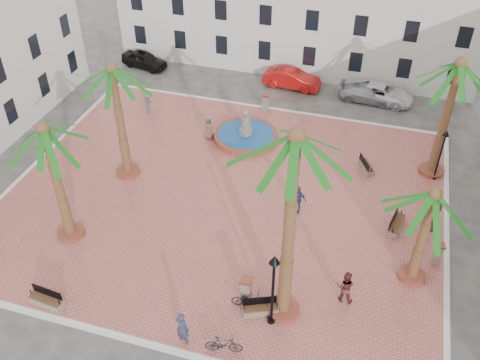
{
  "coord_description": "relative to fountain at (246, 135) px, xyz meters",
  "views": [
    {
      "loc": [
        8.19,
        -23.71,
        21.04
      ],
      "look_at": [
        1.0,
        0.0,
        1.6
      ],
      "focal_mm": 40.0,
      "sensor_mm": 36.0,
      "label": 1
    }
  ],
  "objects": [
    {
      "name": "pedestrian_east",
      "position": [
        12.66,
        -5.74,
        0.64
      ],
      "size": [
        0.97,
        1.86,
        1.92
      ],
      "primitive_type": "imported",
      "rotation": [
        0.0,
        0.0,
        -1.81
      ],
      "color": "#6E6152",
      "rests_on": "plaza"
    },
    {
      "name": "palm_e",
      "position": [
        11.76,
        -9.78,
        4.47
      ],
      "size": [
        4.65,
        4.65,
        5.83
      ],
      "color": "#9A4430",
      "rests_on": "plaza"
    },
    {
      "name": "bollard_e",
      "position": [
        12.93,
        -8.44,
        0.38
      ],
      "size": [
        0.56,
        0.56,
        1.34
      ],
      "rotation": [
        0.0,
        0.0,
        0.19
      ],
      "color": "gray",
      "rests_on": "plaza"
    },
    {
      "name": "cyclist_a",
      "position": [
        1.98,
        -16.8,
        0.64
      ],
      "size": [
        0.8,
        0.64,
        1.92
      ],
      "primitive_type": "imported",
      "rotation": [
        0.0,
        0.0,
        2.84
      ],
      "color": "#2F334A",
      "rests_on": "plaza"
    },
    {
      "name": "car_white",
      "position": [
        8.6,
        8.44,
        0.22
      ],
      "size": [
        5.23,
        3.07,
        1.37
      ],
      "primitive_type": "imported",
      "rotation": [
        0.0,
        0.0,
        1.4
      ],
      "color": "white",
      "rests_on": "ground"
    },
    {
      "name": "palm_ne",
      "position": [
        12.57,
        -0.2,
        6.44
      ],
      "size": [
        5.27,
        5.27,
        7.99
      ],
      "color": "#9A4430",
      "rests_on": "plaza"
    },
    {
      "name": "pedestrian_fountain_b",
      "position": [
        5.03,
        -6.5,
        0.6
      ],
      "size": [
        1.11,
        0.57,
        1.82
      ],
      "primitive_type": "imported",
      "rotation": [
        0.0,
        0.0,
        -0.12
      ],
      "color": "#2E3957",
      "rests_on": "plaza"
    },
    {
      "name": "kerb_n",
      "position": [
        0.53,
        4.6,
        -0.39
      ],
      "size": [
        26.3,
        0.3,
        0.16
      ],
      "primitive_type": "cube",
      "color": "silver",
      "rests_on": "ground"
    },
    {
      "name": "bicycle_a",
      "position": [
        4.28,
        -14.02,
        0.13
      ],
      "size": [
        1.79,
        0.87,
        0.9
      ],
      "primitive_type": "imported",
      "rotation": [
        0.0,
        0.0,
        1.74
      ],
      "color": "black",
      "rests_on": "plaza"
    },
    {
      "name": "palm_s",
      "position": [
        5.94,
        -13.82,
        8.78
      ],
      "size": [
        5.22,
        5.22,
        10.44
      ],
      "color": "#9A4430",
      "rests_on": "plaza"
    },
    {
      "name": "fountain",
      "position": [
        0.0,
        0.0,
        0.0
      ],
      "size": [
        4.49,
        4.49,
        2.32
      ],
      "color": "#9A4430",
      "rests_on": "plaza"
    },
    {
      "name": "bollard_se",
      "position": [
        4.07,
        -13.77,
        0.49
      ],
      "size": [
        0.58,
        0.58,
        1.56
      ],
      "rotation": [
        0.0,
        0.0,
        -0.04
      ],
      "color": "gray",
      "rests_on": "plaza"
    },
    {
      "name": "cyclist_b",
      "position": [
        8.62,
        -12.29,
        0.63
      ],
      "size": [
        0.96,
        0.77,
        1.88
      ],
      "primitive_type": "imported",
      "rotation": [
        0.0,
        0.0,
        3.08
      ],
      "color": "#5D2727",
      "rests_on": "plaza"
    },
    {
      "name": "lamppost_s",
      "position": [
        5.54,
        -14.58,
        2.68
      ],
      "size": [
        0.48,
        0.48,
        4.43
      ],
      "color": "black",
      "rests_on": "plaza"
    },
    {
      "name": "car_silver",
      "position": [
        7.48,
        8.13,
        0.16
      ],
      "size": [
        4.43,
        2.0,
        1.26
      ],
      "primitive_type": "imported",
      "rotation": [
        0.0,
        0.0,
        1.52
      ],
      "color": "#A3A3AB",
      "rests_on": "ground"
    },
    {
      "name": "bench_ne",
      "position": [
        8.49,
        -1.19,
        -0.08
      ],
      "size": [
        1.18,
        1.65,
        0.85
      ],
      "rotation": [
        0.0,
        0.0,
        2.06
      ],
      "color": "gray",
      "rests_on": "plaza"
    },
    {
      "name": "pedestrian_fountain_a",
      "position": [
        -2.48,
        -0.67,
        0.56
      ],
      "size": [
        1.0,
        0.85,
        1.75
      ],
      "primitive_type": "imported",
      "rotation": [
        0.0,
        0.0,
        0.4
      ],
      "color": "#9E8262",
      "rests_on": "plaza"
    },
    {
      "name": "kerb_e",
      "position": [
        13.53,
        -6.4,
        -0.39
      ],
      "size": [
        0.3,
        22.3,
        0.16
      ],
      "primitive_type": "cube",
      "color": "silver",
      "rests_on": "ground"
    },
    {
      "name": "kerb_s",
      "position": [
        0.53,
        -17.4,
        -0.39
      ],
      "size": [
        26.3,
        0.3,
        0.16
      ],
      "primitive_type": "cube",
      "color": "silver",
      "rests_on": "ground"
    },
    {
      "name": "plaza",
      "position": [
        0.53,
        -6.4,
        -0.39
      ],
      "size": [
        26.0,
        22.0,
        0.15
      ],
      "primitive_type": "cube",
      "color": "#C26257",
      "rests_on": "ground"
    },
    {
      "name": "car_red",
      "position": [
        1.41,
        8.59,
        0.3
      ],
      "size": [
        4.73,
        1.95,
        1.52
      ],
      "primitive_type": "imported",
      "rotation": [
        0.0,
        0.0,
        1.5
      ],
      "color": "#B41110",
      "rests_on": "ground"
    },
    {
      "name": "bench_se",
      "position": [
        4.93,
        -14.27,
        -0.06
      ],
      "size": [
        1.77,
        1.17,
        0.9
      ],
      "rotation": [
        0.0,
        0.0,
        0.42
      ],
      "color": "gray",
      "rests_on": "plaza"
    },
    {
      "name": "palm_sw",
      "position": [
        -6.65,
        -12.09,
        5.91
      ],
      "size": [
        4.91,
        4.91,
        7.37
      ],
      "color": "#9A4430",
      "rests_on": "plaza"
    },
    {
      "name": "litter_bin",
      "position": [
        5.76,
        -13.54,
        0.01
      ],
      "size": [
        0.34,
        0.34,
        0.66
      ],
      "primitive_type": "cylinder",
      "color": "black",
      "rests_on": "plaza"
    },
    {
      "name": "building_north",
      "position": [
        0.53,
        13.59,
        4.3
      ],
      "size": [
        30.4,
        7.4,
        9.5
      ],
      "color": "silver",
      "rests_on": "ground"
    },
    {
      "name": "palm_nw",
      "position": [
        -6.15,
        -5.94,
        6.22
      ],
      "size": [
        4.84,
        4.84,
        7.68
      ],
      "color": "#9A4430",
      "rests_on": "plaza"
    },
    {
      "name": "bench_e",
      "position": [
        10.73,
        -6.34,
        -0.04
      ],
      "size": [
        0.95,
        1.96,
        0.99
      ],
      "rotation": [
        0.0,
        0.0,
        1.36
      ],
      "color": "gray",
      "rests_on": "plaza"
    },
    {
      "name": "kerb_w",
      "position": [
        -12.47,
        -6.4,
        -0.39
      ],
      "size": [
        0.3,
        22.3,
        0.16
      ],
      "primitive_type": "cube",
      "color": "silver",
      "rests_on": "ground"
    },
    {
      "name": "ground",
      "position": [
        0.53,
        -6.4,
        -0.47
      ],
      "size": [
        120.0,
        120.0,
        0.0
      ],
      "primitive_type": "plane",
      "color": "#56544F",
      "rests_on": "ground"
    },
    {
      "name": "bicycle_b",
      "position": [
        3.92,
        -16.8,
        0.2
      ],
      "size": [
        1.78,
        0.83,
        1.03
      ],
      "primitive_type": "imported",
      "rotation": [
        0.0,
        0.0,
        1.78
      ],
      "color": "black",
      "rests_on": "plaza"
    },
    {
      "name": "pedestrian_north",
      "position": [
        -7.95,
        1.28,
        0.52
      ],
      "size": [
        0.7,
        1.12,
        1.68
      ],
      "primitive_type": "imported",
      "rotation": [
        0.0,
        0.0,
        1.64
      ],
      "color": "#57575D",
      "rests_on": "plaza"
    },
    {
      "name": "lamppost_e",
      "position": [
        12.75,
        -0.87,
        2.12
      ],
      "size": [
        0.39,
        0.39,
        3.6
      ],
      "color": "black",
      "rests_on": "plaza"
    },
    {
      "name": "bollard_n",
      "position": [
        0.4,
        4.0,
        0.43
      ],
      "size": [
        0.56,
        0.56,
        1.43
      ],
      "rotation": [
        0.0,
        0.0,
        -0.1
      ],
      "color": "gray",
      "rests_on": "plaza"
    },
    {
      "name": "car_black",
      "position": [
        -11.66,
        8.48,
        0.24
      ],
      "size": [
        4.37,
        2.48,
        1.4
      ],
      "primitive_type": "imported",
      "rotation": [
        0.0,
        0.0,
        1.36
      ],
      "color": "black",
      "rests_on": "ground"
    },
    {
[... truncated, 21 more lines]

